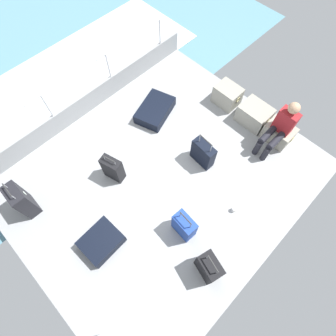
# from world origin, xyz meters

# --- Properties ---
(ground_plane) EXTENTS (4.40, 5.20, 0.06)m
(ground_plane) POSITION_xyz_m (0.00, 0.00, -0.03)
(ground_plane) COLOR #939699
(gunwale_port) EXTENTS (0.06, 5.20, 0.45)m
(gunwale_port) POSITION_xyz_m (-2.17, 0.00, 0.23)
(gunwale_port) COLOR #939699
(gunwale_port) RESTS_ON ground_plane
(railing_port) EXTENTS (0.04, 4.20, 1.02)m
(railing_port) POSITION_xyz_m (-2.17, 0.00, 0.78)
(railing_port) COLOR silver
(railing_port) RESTS_ON ground_plane
(sea_wake) EXTENTS (12.00, 12.00, 0.01)m
(sea_wake) POSITION_xyz_m (-3.60, 0.00, -0.34)
(sea_wake) COLOR #598C9E
(sea_wake) RESTS_ON ground_plane
(cargo_crate_0) EXTENTS (0.54, 0.40, 0.41)m
(cargo_crate_0) POSITION_xyz_m (-0.30, 2.17, 0.21)
(cargo_crate_0) COLOR gray
(cargo_crate_0) RESTS_ON ground_plane
(cargo_crate_1) EXTENTS (0.62, 0.47, 0.40)m
(cargo_crate_1) POSITION_xyz_m (0.39, 2.17, 0.20)
(cargo_crate_1) COLOR gray
(cargo_crate_1) RESTS_ON ground_plane
(cargo_crate_2) EXTENTS (0.56, 0.40, 0.36)m
(cargo_crate_2) POSITION_xyz_m (0.97, 2.17, 0.18)
(cargo_crate_2) COLOR #9E9989
(cargo_crate_2) RESTS_ON ground_plane
(passenger_seated) EXTENTS (0.34, 0.66, 1.06)m
(passenger_seated) POSITION_xyz_m (0.97, 1.99, 0.55)
(passenger_seated) COLOR maroon
(passenger_seated) RESTS_ON ground_plane
(suitcase_0) EXTENTS (0.46, 0.21, 0.71)m
(suitcase_0) POSITION_xyz_m (0.28, 0.77, 0.26)
(suitcase_0) COLOR black
(suitcase_0) RESTS_ON ground_plane
(suitcase_1) EXTENTS (0.43, 0.33, 0.71)m
(suitcase_1) POSITION_xyz_m (1.63, -0.62, 0.28)
(suitcase_1) COLOR black
(suitcase_1) RESTS_ON ground_plane
(suitcase_2) EXTENTS (0.39, 0.24, 0.71)m
(suitcase_2) POSITION_xyz_m (0.94, -0.43, 0.27)
(suitcase_2) COLOR navy
(suitcase_2) RESTS_ON ground_plane
(suitcase_3) EXTENTS (0.78, 0.95, 0.22)m
(suitcase_3) POSITION_xyz_m (-1.13, 0.91, 0.11)
(suitcase_3) COLOR black
(suitcase_3) RESTS_ON ground_plane
(suitcase_4) EXTENTS (0.54, 0.63, 0.22)m
(suitcase_4) POSITION_xyz_m (0.16, -1.51, 0.11)
(suitcase_4) COLOR black
(suitcase_4) RESTS_ON ground_plane
(suitcase_5) EXTENTS (0.41, 0.24, 0.81)m
(suitcase_5) POSITION_xyz_m (-1.20, -2.01, 0.34)
(suitcase_5) COLOR black
(suitcase_5) RESTS_ON ground_plane
(suitcase_6) EXTENTS (0.39, 0.27, 0.64)m
(suitcase_6) POSITION_xyz_m (-0.63, -0.58, 0.28)
(suitcase_6) COLOR black
(suitcase_6) RESTS_ON ground_plane
(paper_cup) EXTENTS (0.08, 0.08, 0.10)m
(paper_cup) POSITION_xyz_m (1.32, 0.43, 0.05)
(paper_cup) COLOR white
(paper_cup) RESTS_ON ground_plane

